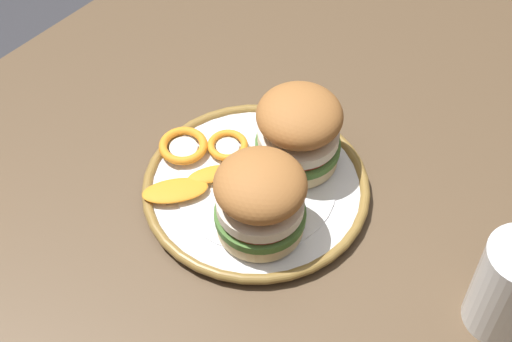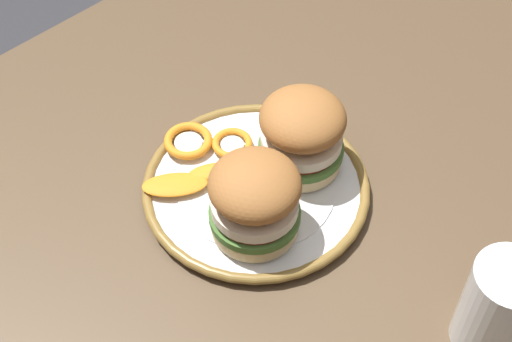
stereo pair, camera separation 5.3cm
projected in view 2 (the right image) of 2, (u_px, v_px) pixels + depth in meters
name	position (u px, v px, depth m)	size (l,w,h in m)	color
dining_table	(269.00, 278.00, 0.94)	(1.18, 0.96, 0.75)	brown
dinner_plate	(256.00, 188.00, 0.89)	(0.27, 0.27, 0.02)	white
sandwich_half_left	(302.00, 133.00, 0.87)	(0.12, 0.12, 0.10)	beige
sandwich_half_right	(255.00, 199.00, 0.81)	(0.14, 0.14, 0.10)	beige
orange_peel_curled	(188.00, 141.00, 0.92)	(0.08, 0.08, 0.01)	orange
orange_peel_strip_long	(175.00, 185.00, 0.88)	(0.08, 0.08, 0.01)	orange
orange_peel_strip_short	(211.00, 172.00, 0.89)	(0.06, 0.05, 0.01)	orange
orange_peel_small_curl	(232.00, 144.00, 0.92)	(0.05, 0.05, 0.01)	orange
drinking_glass	(496.00, 312.00, 0.74)	(0.07, 0.07, 0.12)	white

